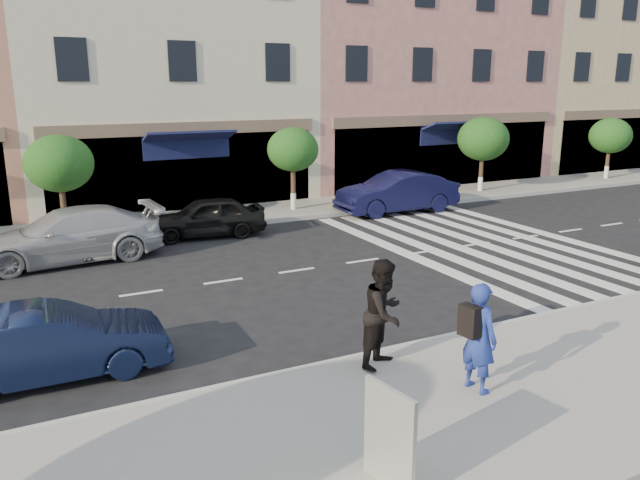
{
  "coord_description": "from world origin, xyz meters",
  "views": [
    {
      "loc": [
        -6.49,
        -10.18,
        4.79
      ],
      "look_at": [
        -0.48,
        1.71,
        1.4
      ],
      "focal_mm": 35.0,
      "sensor_mm": 36.0,
      "label": 1
    }
  ],
  "objects": [
    {
      "name": "car_far_mid",
      "position": [
        -1.01,
        8.66,
        0.63
      ],
      "size": [
        3.86,
        1.92,
        1.26
      ],
      "primitive_type": "imported",
      "rotation": [
        0.0,
        0.0,
        -1.69
      ],
      "color": "black",
      "rests_on": "ground"
    },
    {
      "name": "building_east_far",
      "position": [
        24.0,
        17.0,
        6.0
      ],
      "size": [
        12.0,
        9.0,
        12.0
      ],
      "primitive_type": "cube",
      "color": "#D8BB8A",
      "rests_on": "ground"
    },
    {
      "name": "car_far_left",
      "position": [
        -5.19,
        7.6,
        0.72
      ],
      "size": [
        5.1,
        2.31,
        1.45
      ],
      "primitive_type": "imported",
      "rotation": [
        0.0,
        0.0,
        -1.51
      ],
      "color": "#A4A4AA",
      "rests_on": "ground"
    },
    {
      "name": "poster_board",
      "position": [
        -2.87,
        -4.8,
        0.77
      ],
      "size": [
        0.34,
        0.83,
        1.27
      ],
      "rotation": [
        0.0,
        0.0,
        0.16
      ],
      "color": "beige",
      "rests_on": "sidewalk_near"
    },
    {
      "name": "building_centre",
      "position": [
        -0.5,
        17.0,
        5.5
      ],
      "size": [
        11.0,
        9.0,
        11.0
      ],
      "primitive_type": "cube",
      "color": "beige",
      "rests_on": "ground"
    },
    {
      "name": "walker",
      "position": [
        -1.16,
        -2.0,
        1.07
      ],
      "size": [
        1.12,
        1.05,
        1.84
      ],
      "primitive_type": "imported",
      "rotation": [
        0.0,
        0.0,
        0.52
      ],
      "color": "black",
      "rests_on": "sidewalk_near"
    },
    {
      "name": "sidewalk_far",
      "position": [
        0.0,
        11.0,
        0.07
      ],
      "size": [
        60.0,
        3.0,
        0.15
      ],
      "primitive_type": "cube",
      "color": "gray",
      "rests_on": "ground"
    },
    {
      "name": "ground",
      "position": [
        0.0,
        0.0,
        0.0
      ],
      "size": [
        120.0,
        120.0,
        0.0
      ],
      "primitive_type": "plane",
      "color": "black",
      "rests_on": "ground"
    },
    {
      "name": "street_tree_eb",
      "position": [
        20.0,
        10.8,
        2.22
      ],
      "size": [
        2.0,
        2.0,
        2.94
      ],
      "color": "#473323",
      "rests_on": "sidewalk_far"
    },
    {
      "name": "street_tree_ea",
      "position": [
        12.0,
        10.8,
        2.39
      ],
      "size": [
        2.2,
        2.2,
        3.19
      ],
      "color": "#473323",
      "rests_on": "sidewalk_far"
    },
    {
      "name": "street_tree_c",
      "position": [
        3.0,
        10.8,
        2.36
      ],
      "size": [
        1.9,
        1.9,
        3.04
      ],
      "color": "#473323",
      "rests_on": "sidewalk_far"
    },
    {
      "name": "sidewalk_near",
      "position": [
        0.0,
        -3.75,
        0.07
      ],
      "size": [
        60.0,
        4.5,
        0.15
      ],
      "primitive_type": "cube",
      "color": "gray",
      "rests_on": "ground"
    },
    {
      "name": "car_near_mid",
      "position": [
        -6.15,
        0.3,
        0.62
      ],
      "size": [
        3.77,
        1.4,
        1.23
      ],
      "primitive_type": "imported",
      "rotation": [
        0.0,
        0.0,
        1.54
      ],
      "color": "black",
      "rests_on": "ground"
    },
    {
      "name": "car_far_right",
      "position": [
        6.5,
        9.1,
        0.76
      ],
      "size": [
        4.68,
        1.75,
        1.53
      ],
      "primitive_type": "imported",
      "rotation": [
        0.0,
        0.0,
        -1.6
      ],
      "color": "black",
      "rests_on": "ground"
    },
    {
      "name": "street_tree_wb",
      "position": [
        -5.0,
        10.8,
        2.31
      ],
      "size": [
        2.1,
        2.1,
        3.06
      ],
      "color": "#473323",
      "rests_on": "sidewalk_far"
    },
    {
      "name": "photographer",
      "position": [
        -0.35,
        -3.4,
        1.02
      ],
      "size": [
        0.5,
        0.69,
        1.74
      ],
      "primitive_type": "imported",
      "rotation": [
        0.0,
        0.0,
        1.71
      ],
      "color": "navy",
      "rests_on": "sidewalk_near"
    },
    {
      "name": "building_east_mid",
      "position": [
        11.5,
        17.0,
        6.5
      ],
      "size": [
        13.0,
        9.0,
        13.0
      ],
      "primitive_type": "cube",
      "color": "tan",
      "rests_on": "ground"
    }
  ]
}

